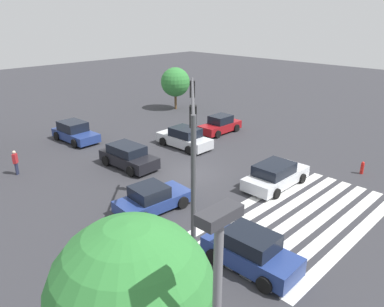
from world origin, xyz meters
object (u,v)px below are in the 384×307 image
(car_0, at_px, (128,156))
(tree_corner_a, at_px, (132,299))
(car_3, at_px, (184,138))
(tree_corner_c, at_px, (175,82))
(fire_hydrant, at_px, (362,168))
(car_4, at_px, (251,251))
(traffic_signal_mast, at_px, (193,146))
(car_2, at_px, (275,175))
(car_1, at_px, (152,199))
(car_6, at_px, (75,132))
(car_5, at_px, (220,125))
(pedestrian, at_px, (15,161))

(car_0, bearing_deg, tree_corner_a, -37.67)
(car_3, distance_m, tree_corner_c, 12.88)
(tree_corner_a, bearing_deg, fire_hydrant, 6.81)
(tree_corner_a, bearing_deg, car_4, 14.36)
(car_0, xyz_separation_m, fire_hydrant, (10.22, -12.06, -0.33))
(traffic_signal_mast, height_order, car_2, traffic_signal_mast)
(tree_corner_a, bearing_deg, car_0, 54.77)
(car_4, distance_m, fire_hydrant, 13.23)
(traffic_signal_mast, bearing_deg, car_3, 2.31)
(car_1, height_order, car_6, car_6)
(traffic_signal_mast, relative_size, car_5, 1.69)
(car_0, distance_m, tree_corner_c, 17.09)
(car_4, bearing_deg, tree_corner_c, 142.13)
(car_5, xyz_separation_m, tree_corner_c, (3.20, 9.28, 2.30))
(tree_corner_a, bearing_deg, car_3, 42.82)
(car_2, distance_m, pedestrian, 16.87)
(car_6, bearing_deg, tree_corner_a, -27.59)
(car_3, xyz_separation_m, car_6, (-5.39, 7.60, 0.02))
(car_2, xyz_separation_m, tree_corner_c, (9.17, 18.91, 2.31))
(traffic_signal_mast, relative_size, fire_hydrant, 8.26)
(tree_corner_c, bearing_deg, car_0, -144.07)
(car_2, xyz_separation_m, fire_hydrant, (5.68, -3.08, -0.27))
(car_4, bearing_deg, tree_corner_a, -77.02)
(car_0, distance_m, car_5, 10.53)
(car_2, height_order, tree_corner_a, tree_corner_a)
(car_4, xyz_separation_m, car_5, (13.51, 13.31, -0.05))
(traffic_signal_mast, distance_m, pedestrian, 15.33)
(car_0, bearing_deg, tree_corner_c, 123.49)
(car_4, xyz_separation_m, tree_corner_c, (16.71, 22.59, 2.25))
(pedestrian, bearing_deg, car_5, 33.08)
(traffic_signal_mast, height_order, car_5, traffic_signal_mast)
(car_3, xyz_separation_m, fire_hydrant, (4.62, -12.25, -0.31))
(car_0, height_order, fire_hydrant, car_0)
(tree_corner_c, bearing_deg, car_5, -109.03)
(car_3, bearing_deg, car_0, 90.62)
(car_1, height_order, pedestrian, pedestrian)
(traffic_signal_mast, bearing_deg, car_4, -106.05)
(car_2, bearing_deg, pedestrian, 128.49)
(car_1, height_order, car_3, car_3)
(car_2, xyz_separation_m, pedestrian, (-10.57, 13.14, 0.23))
(fire_hydrant, bearing_deg, car_3, 110.65)
(tree_corner_c, bearing_deg, fire_hydrant, -99.02)
(pedestrian, relative_size, fire_hydrant, 1.95)
(car_0, relative_size, fire_hydrant, 5.23)
(car_4, bearing_deg, pedestrian, -171.15)
(car_2, relative_size, car_3, 1.02)
(fire_hydrant, bearing_deg, car_1, 154.63)
(pedestrian, height_order, fire_hydrant, pedestrian)
(car_6, distance_m, tree_corner_c, 13.85)
(tree_corner_c, bearing_deg, pedestrian, -163.70)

